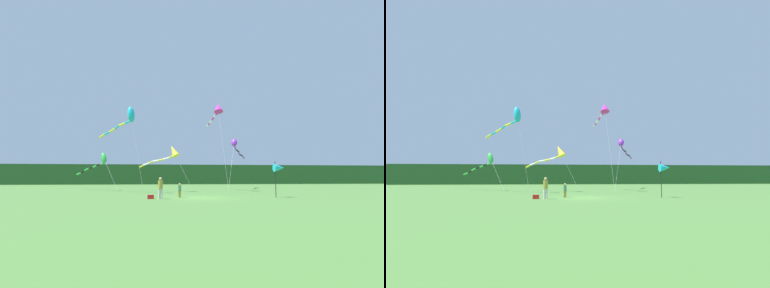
# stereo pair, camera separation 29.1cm
# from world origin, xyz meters

# --- Properties ---
(ground_plane) EXTENTS (120.00, 120.00, 0.00)m
(ground_plane) POSITION_xyz_m (0.00, 0.00, 0.00)
(ground_plane) COLOR #477533
(distant_treeline) EXTENTS (108.00, 2.90, 4.47)m
(distant_treeline) POSITION_xyz_m (0.00, 45.00, 2.23)
(distant_treeline) COLOR #234C23
(distant_treeline) RESTS_ON ground
(person_adult) EXTENTS (0.37, 0.37, 1.68)m
(person_adult) POSITION_xyz_m (-3.33, -1.14, 0.94)
(person_adult) COLOR silver
(person_adult) RESTS_ON ground
(person_child) EXTENTS (0.26, 0.26, 1.18)m
(person_child) POSITION_xyz_m (-1.71, 0.35, 0.66)
(person_child) COLOR olive
(person_child) RESTS_ON ground
(cooler_box) EXTENTS (0.50, 0.41, 0.32)m
(cooler_box) POSITION_xyz_m (-4.07, -0.85, 0.16)
(cooler_box) COLOR red
(cooler_box) RESTS_ON ground
(banner_flag_pole) EXTENTS (0.90, 0.70, 3.02)m
(banner_flag_pole) POSITION_xyz_m (6.66, -0.39, 2.45)
(banner_flag_pole) COLOR black
(banner_flag_pole) RESTS_ON ground
(kite_magenta) EXTENTS (1.26, 8.47, 10.65)m
(kite_magenta) POSITION_xyz_m (3.61, 10.34, 9.81)
(kite_magenta) COLOR #B2B2B2
(kite_magenta) RESTS_ON ground
(kite_yellow) EXTENTS (6.28, 4.88, 5.56)m
(kite_yellow) POSITION_xyz_m (-2.01, 10.51, 4.54)
(kite_yellow) COLOR #B2B2B2
(kite_yellow) RESTS_ON ground
(kite_cyan) EXTENTS (5.53, 5.63, 9.25)m
(kite_cyan) POSITION_xyz_m (-6.79, 7.68, 8.07)
(kite_cyan) COLOR #B2B2B2
(kite_cyan) RESTS_ON ground
(kite_purple) EXTENTS (5.30, 10.58, 7.24)m
(kite_purple) POSITION_xyz_m (7.78, 17.57, 6.20)
(kite_purple) COLOR #B2B2B2
(kite_purple) RESTS_ON ground
(kite_green) EXTENTS (6.69, 7.98, 4.83)m
(kite_green) POSITION_xyz_m (-10.80, 14.33, 3.63)
(kite_green) COLOR #B2B2B2
(kite_green) RESTS_ON ground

